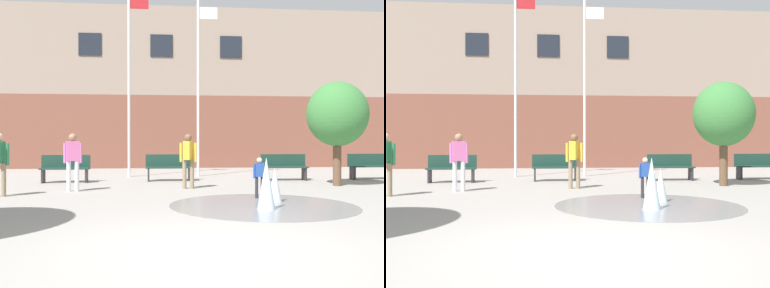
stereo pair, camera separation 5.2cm
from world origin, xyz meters
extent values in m
plane|color=gray|center=(0.00, 0.00, 0.00)|extent=(100.00, 100.00, 0.00)
cube|color=brown|center=(0.00, 19.73, 1.82)|extent=(36.00, 6.00, 3.65)
cube|color=gray|center=(0.00, 19.73, 5.88)|extent=(36.00, 6.00, 4.46)
cube|color=#1E232D|center=(-3.50, 16.71, 6.10)|extent=(1.10, 0.06, 1.10)
cube|color=#1E232D|center=(0.00, 16.71, 6.10)|extent=(1.10, 0.06, 1.10)
cube|color=#1E232D|center=(3.50, 16.71, 6.10)|extent=(1.10, 0.06, 1.10)
cylinder|color=gray|center=(1.78, 3.77, 0.00)|extent=(4.05, 4.05, 0.01)
cone|color=silver|center=(1.70, 3.20, 0.53)|extent=(0.37, 0.37, 1.06)
cone|color=silver|center=(2.19, 4.28, 0.39)|extent=(0.32, 0.32, 0.78)
cube|color=#28282D|center=(-4.11, 9.44, 0.22)|extent=(0.06, 0.40, 0.44)
cube|color=#28282D|center=(-2.71, 9.44, 0.22)|extent=(0.06, 0.40, 0.44)
cube|color=#19382D|center=(-3.41, 9.44, 0.47)|extent=(1.60, 0.44, 0.05)
cube|color=#19382D|center=(-3.41, 9.64, 0.70)|extent=(1.60, 0.04, 0.42)
cube|color=#28282D|center=(-0.66, 9.70, 0.22)|extent=(0.06, 0.40, 0.44)
cube|color=#28282D|center=(0.74, 9.70, 0.22)|extent=(0.06, 0.40, 0.44)
cube|color=#19382D|center=(0.04, 9.70, 0.47)|extent=(1.60, 0.44, 0.05)
cube|color=#19382D|center=(0.04, 9.90, 0.70)|extent=(1.60, 0.04, 0.42)
cube|color=#28282D|center=(3.36, 9.51, 0.22)|extent=(0.06, 0.40, 0.44)
cube|color=#28282D|center=(4.76, 9.51, 0.22)|extent=(0.06, 0.40, 0.44)
cube|color=#19382D|center=(4.06, 9.51, 0.47)|extent=(1.60, 0.44, 0.05)
cube|color=#19382D|center=(4.06, 9.71, 0.70)|extent=(1.60, 0.04, 0.42)
cube|color=#28282D|center=(6.60, 9.67, 0.22)|extent=(0.06, 0.40, 0.44)
cube|color=#19382D|center=(7.30, 9.67, 0.47)|extent=(1.60, 0.44, 0.05)
cube|color=#19382D|center=(7.30, 9.87, 0.70)|extent=(1.60, 0.04, 0.42)
cylinder|color=#28282D|center=(1.94, 4.97, 0.26)|extent=(0.07, 0.07, 0.52)
cylinder|color=#28282D|center=(2.08, 4.97, 0.26)|extent=(0.07, 0.07, 0.52)
cube|color=#284C9E|center=(2.01, 4.97, 0.69)|extent=(0.22, 0.13, 0.33)
sphere|color=beige|center=(2.01, 4.97, 0.92)|extent=(0.13, 0.13, 0.13)
cylinder|color=#284C9E|center=(1.88, 4.97, 0.65)|extent=(0.05, 0.05, 0.34)
cylinder|color=#284C9E|center=(2.14, 4.97, 0.65)|extent=(0.05, 0.05, 0.34)
cylinder|color=#89755B|center=(0.37, 7.25, 0.42)|extent=(0.12, 0.12, 0.84)
cylinder|color=#89755B|center=(0.59, 7.25, 0.42)|extent=(0.12, 0.12, 0.84)
cube|color=gold|center=(0.48, 7.25, 1.11)|extent=(0.33, 0.39, 0.54)
sphere|color=brown|center=(0.48, 7.25, 1.48)|extent=(0.21, 0.21, 0.21)
cylinder|color=gold|center=(0.27, 7.25, 1.05)|extent=(0.08, 0.08, 0.55)
cylinder|color=gold|center=(0.69, 7.25, 1.05)|extent=(0.08, 0.08, 0.55)
cylinder|color=silver|center=(-2.85, 6.86, 0.42)|extent=(0.12, 0.12, 0.84)
cylinder|color=silver|center=(-2.63, 6.86, 0.42)|extent=(0.12, 0.12, 0.84)
cube|color=pink|center=(-2.74, 6.86, 1.11)|extent=(0.39, 0.30, 0.54)
sphere|color=#997051|center=(-2.74, 6.86, 1.48)|extent=(0.21, 0.21, 0.21)
cylinder|color=pink|center=(-2.95, 6.86, 1.05)|extent=(0.08, 0.08, 0.55)
cylinder|color=pink|center=(-2.53, 6.86, 1.05)|extent=(0.08, 0.08, 0.55)
cylinder|color=#89755B|center=(-4.27, 5.89, 0.42)|extent=(0.12, 0.12, 0.84)
cylinder|color=#237547|center=(-4.17, 5.89, 1.05)|extent=(0.08, 0.08, 0.55)
cylinder|color=silver|center=(-1.40, 11.62, 3.64)|extent=(0.10, 0.10, 7.28)
cube|color=#B21E23|center=(-1.00, 11.62, 6.65)|extent=(0.70, 0.02, 0.45)
cylinder|color=silver|center=(1.26, 11.62, 3.48)|extent=(0.10, 0.10, 6.96)
cube|color=silver|center=(1.66, 11.62, 6.34)|extent=(0.70, 0.02, 0.45)
cylinder|color=brown|center=(5.12, 7.60, 0.61)|extent=(0.25, 0.25, 1.22)
ellipsoid|color=#387538|center=(5.12, 7.60, 2.21)|extent=(1.86, 1.86, 1.98)
camera|label=1|loc=(-0.70, -5.69, 1.42)|focal=42.00mm
camera|label=2|loc=(-0.64, -5.69, 1.42)|focal=42.00mm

